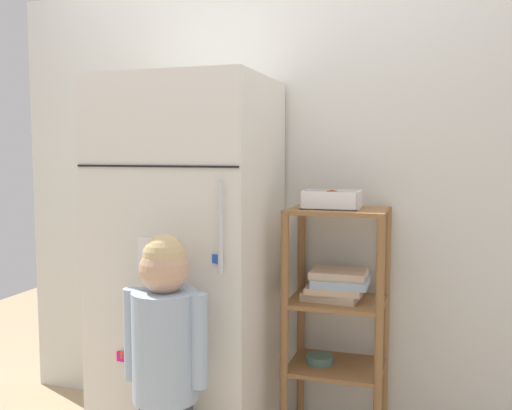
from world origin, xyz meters
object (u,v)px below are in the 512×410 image
object	(u,v)px
fruit_bin	(330,201)
pantry_shelf_unit	(336,303)
refrigerator	(190,265)
child_standing	(165,345)

from	to	relation	value
fruit_bin	pantry_shelf_unit	bearing A→B (deg)	10.00
pantry_shelf_unit	fruit_bin	size ratio (longest dim) A/B	4.48
fruit_bin	refrigerator	bearing A→B (deg)	-166.96
child_standing	fruit_bin	bearing A→B (deg)	51.06
refrigerator	fruit_bin	distance (m)	0.69
refrigerator	child_standing	bearing A→B (deg)	-76.88
refrigerator	pantry_shelf_unit	xyz separation A→B (m)	(0.64, 0.15, -0.16)
refrigerator	pantry_shelf_unit	size ratio (longest dim) A/B	1.52
refrigerator	fruit_bin	xyz separation A→B (m)	(0.61, 0.14, 0.30)
refrigerator	fruit_bin	size ratio (longest dim) A/B	6.81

